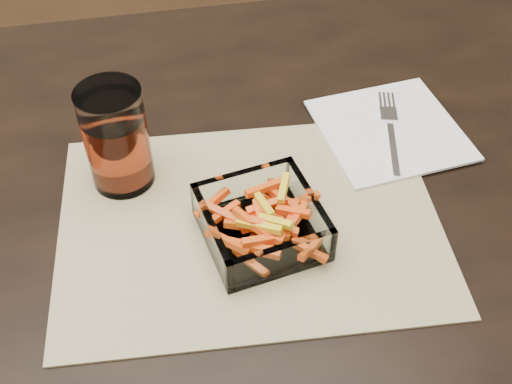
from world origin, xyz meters
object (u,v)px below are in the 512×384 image
Objects in this scene: fork at (390,129)px; tumbler at (117,141)px; glass_bowl at (261,224)px; dining_table at (131,257)px.

tumbler is at bearing -162.64° from fork.
glass_bowl is 0.20m from tumbler.
glass_bowl is at bearing -130.72° from fork.
tumbler reaches higher than dining_table.
glass_bowl is at bearing -23.98° from dining_table.
fork is at bearing 34.97° from glass_bowl.
tumbler is (-0.15, 0.13, 0.04)m from glass_bowl.
glass_bowl reaches higher than fork.
tumbler is at bearing 82.01° from dining_table.
tumbler is 0.80× the size of fork.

